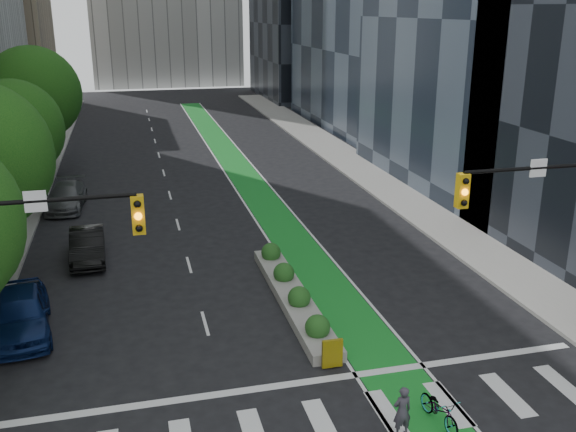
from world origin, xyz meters
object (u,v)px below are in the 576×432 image
bicycle (439,409)px  parked_car_left_mid (87,245)px  median_planter (292,293)px  parked_car_left_far (66,196)px  cyclist (402,411)px  parked_car_left_near (21,313)px

bicycle → parked_car_left_mid: (-10.32, 15.58, 0.26)m
median_planter → parked_car_left_mid: 10.67m
parked_car_left_far → cyclist: bearing=-63.0°
parked_car_left_near → parked_car_left_far: 15.90m
cyclist → parked_car_left_near: parked_car_left_near is taller
cyclist → parked_car_left_mid: size_ratio=0.34×
median_planter → parked_car_left_far: 18.53m
cyclist → bicycle: bearing=-175.3°
cyclist → parked_car_left_far: size_ratio=0.31×
bicycle → parked_car_left_near: (-12.34, 8.62, 0.37)m
bicycle → cyclist: (-1.27, -0.21, 0.29)m
parked_car_left_near → cyclist: bearing=-45.5°
parked_car_left_near → median_planter: bearing=-5.8°
median_planter → bicycle: median_planter is taller
median_planter → parked_car_left_near: size_ratio=2.08×
bicycle → cyclist: cyclist is taller
parked_car_left_far → parked_car_left_near: bearing=-87.8°
median_planter → parked_car_left_mid: bearing=140.7°
median_planter → parked_car_left_far: bearing=122.1°
median_planter → parked_car_left_near: 10.29m
median_planter → bicycle: (2.07, -8.83, 0.10)m
median_planter → bicycle: size_ratio=5.70×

